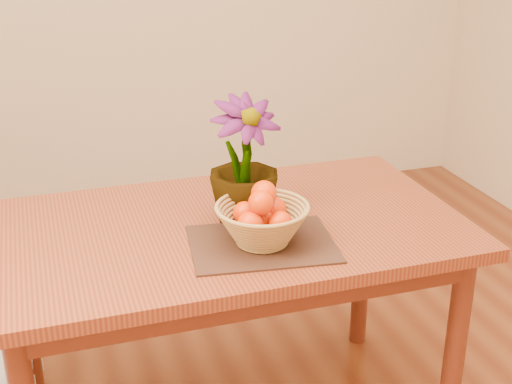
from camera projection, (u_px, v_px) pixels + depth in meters
name	position (u px, v px, depth m)	size (l,w,h in m)	color
table	(228.00, 250.00, 2.15)	(1.40, 0.80, 0.75)	brown
placemat	(262.00, 244.00, 1.99)	(0.40, 0.30, 0.01)	#3A1E15
wicker_basket	(262.00, 226.00, 1.97)	(0.26, 0.26, 0.11)	#B1854A
orange_pile	(262.00, 211.00, 1.95)	(0.16, 0.16, 0.13)	#EC3303
potted_plant	(244.00, 161.00, 2.07)	(0.21, 0.21, 0.38)	#1B4413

